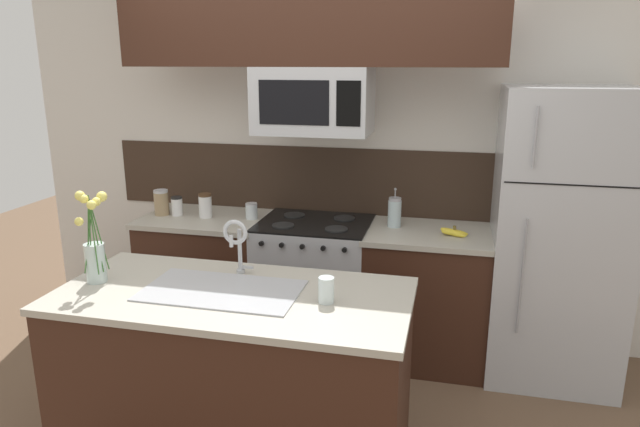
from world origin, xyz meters
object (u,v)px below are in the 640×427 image
Objects in this scene: refrigerator at (558,237)px; drinking_glass at (326,290)px; microwave at (313,101)px; sink_faucet at (237,239)px; stove_range at (315,285)px; storage_jar_squat at (251,211)px; storage_jar_tall at (161,202)px; storage_jar_medium at (177,206)px; french_press at (395,212)px; banana_bunch at (454,232)px; flower_vase at (95,253)px; storage_jar_short at (205,206)px.

drinking_glass is (-1.20, -1.28, 0.05)m from refrigerator.
microwave is 1.77m from refrigerator.
stove_range is at bearing 81.65° from sink_faucet.
refrigerator is 15.06× the size of drinking_glass.
storage_jar_squat is 0.92× the size of drinking_glass.
storage_jar_tall is 1.34× the size of storage_jar_medium.
sink_faucet reaches higher than stove_range.
refrigerator reaches higher than drinking_glass.
microwave reaches higher than stove_range.
storage_jar_squat is at bearing 179.81° from refrigerator.
banana_bunch is at bearing -16.87° from french_press.
sink_faucet reaches higher than drinking_glass.
sink_faucet is at bearing -73.63° from storage_jar_squat.
banana_bunch is 1.47m from sink_faucet.
microwave is at bearing -178.50° from refrigerator.
microwave is 6.61× the size of storage_jar_squat.
storage_jar_medium is at bearing -179.30° from refrigerator.
flower_vase reaches higher than storage_jar_tall.
storage_jar_squat is at bearing 176.46° from banana_bunch.
storage_jar_tall reaches higher than stove_range.
storage_jar_tall reaches higher than drinking_glass.
microwave reaches higher than banana_bunch.
storage_jar_squat is 0.59× the size of banana_bunch.
stove_range is at bearing 90.16° from microwave.
banana_bunch is 1.55× the size of drinking_glass.
microwave is 1.35m from storage_jar_tall.
drinking_glass is (0.52, -0.22, -0.14)m from sink_faucet.
storage_jar_squat is (-2.03, 0.01, 0.04)m from refrigerator.
microwave is 6.07× the size of drinking_glass.
banana_bunch is at bearing -3.67° from stove_range.
storage_jar_tall is 0.96× the size of banana_bunch.
sink_faucet is at bearing -122.20° from french_press.
storage_jar_tall is 1.50× the size of drinking_glass.
storage_jar_medium is 1.12× the size of drinking_glass.
sink_faucet reaches higher than storage_jar_squat.
storage_jar_tall is 1.30m from flower_vase.
refrigerator is at bearing 0.96° from storage_jar_tall.
french_press is (-1.03, 0.04, 0.09)m from refrigerator.
storage_jar_short is (-2.36, -0.03, 0.07)m from refrigerator.
refrigerator reaches higher than sink_faucet.
drinking_glass is (-0.56, -1.20, 0.04)m from banana_bunch.
storage_jar_medium reaches higher than drinking_glass.
sink_faucet is 0.58m from drinking_glass.
stove_range is 7.58× the size of drinking_glass.
storage_jar_short is at bearing 133.10° from drinking_glass.
sink_faucet is (-1.09, -0.98, 0.18)m from banana_bunch.
flower_vase reaches higher than sink_faucet.
stove_range is 1.14m from storage_jar_medium.
banana_bunch is (2.07, -0.03, -0.07)m from storage_jar_tall.
banana_bunch is 0.62× the size of sink_faucet.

